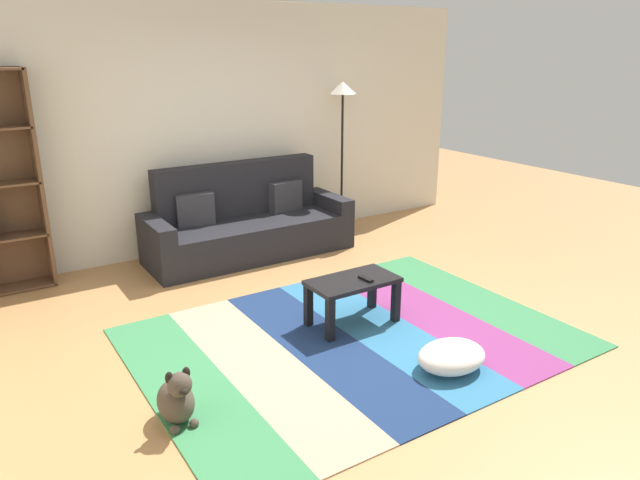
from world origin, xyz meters
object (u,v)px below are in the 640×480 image
object	(u,v)px
coffee_table	(353,288)
tv_remote	(366,279)
dog	(177,399)
standing_lamp	(343,108)
pouf	(451,356)
couch	(247,225)

from	to	relation	value
coffee_table	tv_remote	distance (m)	0.14
dog	standing_lamp	bearing A→B (deg)	41.62
dog	standing_lamp	xyz separation A→B (m)	(3.17, 2.81, 1.36)
pouf	dog	bearing A→B (deg)	165.96
couch	coffee_table	xyz separation A→B (m)	(-0.04, -2.07, -0.02)
couch	pouf	bearing A→B (deg)	-87.77
pouf	tv_remote	distance (m)	0.97
pouf	standing_lamp	size ratio (longest dim) A/B	0.29
coffee_table	standing_lamp	xyz separation A→B (m)	(1.47, 2.29, 1.20)
coffee_table	dog	distance (m)	1.78
dog	couch	bearing A→B (deg)	56.09
dog	standing_lamp	distance (m)	4.45
coffee_table	dog	world-z (taller)	coffee_table
tv_remote	couch	bearing A→B (deg)	87.20
pouf	dog	xyz separation A→B (m)	(-1.86, 0.47, 0.05)
couch	pouf	xyz separation A→B (m)	(0.12, -3.06, -0.23)
pouf	dog	world-z (taller)	dog
couch	tv_remote	bearing A→B (deg)	-89.09
coffee_table	dog	bearing A→B (deg)	-162.92
dog	coffee_table	bearing A→B (deg)	17.08
couch	dog	xyz separation A→B (m)	(-1.74, -2.59, -0.18)
dog	pouf	bearing A→B (deg)	-14.04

